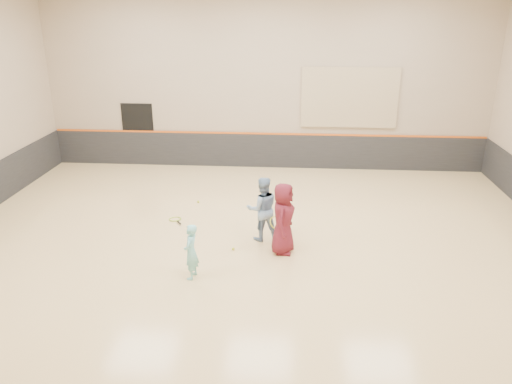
# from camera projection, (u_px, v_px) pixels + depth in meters

# --- Properties ---
(room) EXTENTS (15.04, 12.04, 6.22)m
(room) POSITION_uv_depth(u_px,v_px,m) (251.00, 211.00, 11.84)
(room) COLOR #DAB16F
(room) RESTS_ON ground
(wainscot_back) EXTENTS (14.90, 0.04, 1.20)m
(wainscot_back) POSITION_uv_depth(u_px,v_px,m) (265.00, 151.00, 17.49)
(wainscot_back) COLOR #232326
(wainscot_back) RESTS_ON floor
(accent_stripe) EXTENTS (14.90, 0.03, 0.06)m
(accent_stripe) POSITION_uv_depth(u_px,v_px,m) (265.00, 134.00, 17.26)
(accent_stripe) COLOR #D85914
(accent_stripe) RESTS_ON wall_back
(acoustic_panel) EXTENTS (3.20, 0.08, 2.00)m
(acoustic_panel) POSITION_uv_depth(u_px,v_px,m) (350.00, 98.00, 16.60)
(acoustic_panel) COLOR tan
(acoustic_panel) RESTS_ON wall_back
(doorway) EXTENTS (1.10, 0.05, 2.20)m
(doorway) POSITION_uv_depth(u_px,v_px,m) (139.00, 134.00, 17.63)
(doorway) COLOR black
(doorway) RESTS_ON floor
(girl) EXTENTS (0.35, 0.48, 1.21)m
(girl) POSITION_uv_depth(u_px,v_px,m) (191.00, 252.00, 10.34)
(girl) COLOR #7CD6D8
(girl) RESTS_ON floor
(instructor) EXTENTS (0.91, 0.79, 1.60)m
(instructor) POSITION_uv_depth(u_px,v_px,m) (262.00, 209.00, 12.01)
(instructor) COLOR #7F9FC5
(instructor) RESTS_ON floor
(young_man) EXTENTS (0.67, 0.90, 1.69)m
(young_man) POSITION_uv_depth(u_px,v_px,m) (283.00, 218.00, 11.35)
(young_man) COLOR maroon
(young_man) RESTS_ON floor
(held_racket) EXTENTS (0.55, 0.55, 0.56)m
(held_racket) POSITION_uv_depth(u_px,v_px,m) (276.00, 223.00, 11.66)
(held_racket) COLOR yellow
(held_racket) RESTS_ON instructor
(spare_racket) EXTENTS (0.74, 0.74, 0.08)m
(spare_racket) POSITION_uv_depth(u_px,v_px,m) (175.00, 218.00, 13.37)
(spare_racket) COLOR #93BE29
(spare_racket) RESTS_ON floor
(ball_under_racket) EXTENTS (0.07, 0.07, 0.07)m
(ball_under_racket) POSITION_uv_depth(u_px,v_px,m) (233.00, 249.00, 11.71)
(ball_under_racket) COLOR #D0DA32
(ball_under_racket) RESTS_ON floor
(ball_in_hand) EXTENTS (0.07, 0.07, 0.07)m
(ball_in_hand) POSITION_uv_depth(u_px,v_px,m) (287.00, 211.00, 11.17)
(ball_in_hand) COLOR #BEDC33
(ball_in_hand) RESTS_ON young_man
(ball_beside_spare) EXTENTS (0.07, 0.07, 0.07)m
(ball_beside_spare) POSITION_uv_depth(u_px,v_px,m) (198.00, 202.00, 14.51)
(ball_beside_spare) COLOR #B7C82E
(ball_beside_spare) RESTS_ON floor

